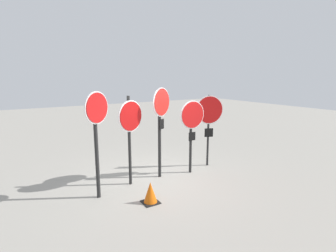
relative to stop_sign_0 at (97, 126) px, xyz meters
name	(u,v)px	position (x,y,z in m)	size (l,w,h in m)	color
ground_plane	(159,177)	(1.84, 0.38, -1.75)	(40.00, 40.00, 0.00)	gray
stop_sign_0	(97,126)	(0.00, 0.00, 0.00)	(0.65, 0.40, 2.53)	black
stop_sign_1	(130,125)	(0.96, 0.31, -0.12)	(0.77, 0.31, 2.37)	black
stop_sign_2	(161,116)	(1.90, 0.36, 0.02)	(0.72, 0.39, 2.56)	black
stop_sign_3	(192,123)	(2.83, 0.16, -0.22)	(0.82, 0.13, 2.18)	black
stop_sign_4	(209,115)	(3.68, 0.39, -0.10)	(0.85, 0.33, 2.28)	black
traffic_cone_0	(150,193)	(0.90, -0.87, -1.51)	(0.37, 0.37, 0.50)	black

